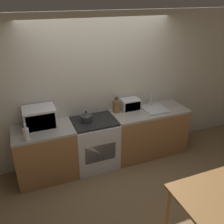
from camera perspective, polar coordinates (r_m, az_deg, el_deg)
The scene contains 12 objects.
ground_plane at distance 4.32m, azimuth 1.64°, elevation -15.51°, with size 16.00×16.00×0.00m, color brown.
wall_back at distance 4.41m, azimuth -2.94°, elevation 5.10°, with size 10.00×0.06×2.60m.
counter_left_run at distance 4.31m, azimuth -14.91°, elevation -9.11°, with size 0.96×0.62×0.90m.
counter_right_run at distance 4.81m, azimuth 8.27°, elevation -4.48°, with size 1.40×0.62×0.90m.
stove_range at distance 4.44m, azimuth -3.95°, elevation -7.11°, with size 0.74×0.62×0.90m.
kettle at distance 4.16m, azimuth -5.90°, elevation -1.13°, with size 0.20×0.20×0.19m.
microwave at distance 4.08m, azimuth -16.21°, elevation -1.26°, with size 0.50×0.38×0.33m.
bottle at distance 3.82m, azimuth -19.03°, elevation -4.73°, with size 0.09×0.09×0.26m.
knife_block at distance 4.44m, azimuth 1.03°, elevation 1.32°, with size 0.11×0.09×0.29m.
toaster_oven at distance 4.56m, azimuth 4.19°, elevation 1.74°, with size 0.34×0.24×0.21m.
sink_basin at distance 4.66m, azimuth 9.71°, elevation 0.78°, with size 0.41×0.42×0.24m.
dining_table at distance 3.28m, azimuth 22.38°, elevation -18.29°, with size 0.93×0.72×0.77m.
Camera 1 is at (-1.31, -2.98, 2.84)m, focal length 40.00 mm.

